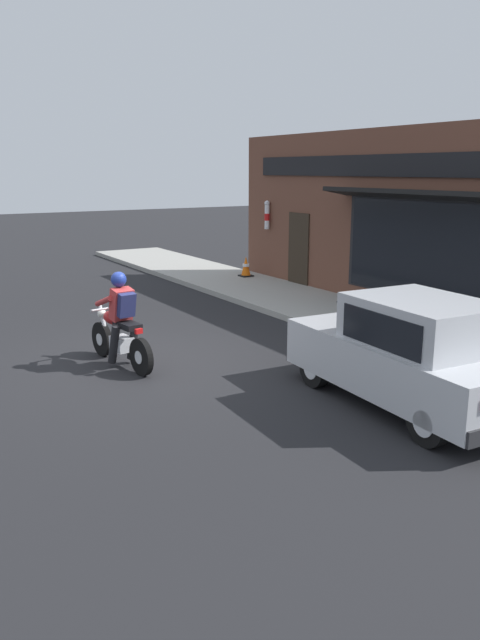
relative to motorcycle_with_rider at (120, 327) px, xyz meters
name	(u,v)px	position (x,y,z in m)	size (l,w,h in m)	color
ground_plane	(146,362)	(0.43, -0.03, -0.68)	(80.00, 80.00, 0.00)	black
sidewalk_curb	(286,298)	(5.53, 2.97, -0.61)	(2.60, 22.00, 0.14)	#9E9B93
storefront_building	(393,220)	(7.06, 0.89, 1.43)	(1.25, 11.82, 4.20)	brown
motorcycle_with_rider	(120,327)	(0.00, 0.00, 0.00)	(0.63, 2.02, 1.62)	black
car_hatchback	(410,354)	(2.79, -3.87, 0.09)	(1.86, 3.87, 1.57)	black
fire_hydrant	(389,310)	(5.15, -1.06, -0.11)	(0.36, 0.24, 0.88)	red
traffic_cone	(246,267)	(6.19, 5.96, -0.25)	(0.36, 0.36, 0.60)	black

